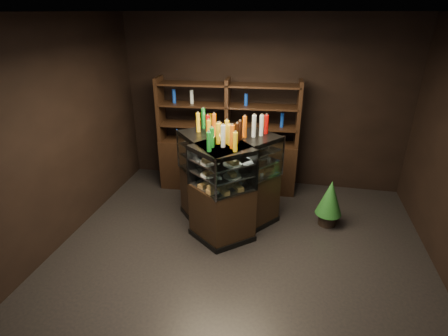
{
  "coord_description": "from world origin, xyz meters",
  "views": [
    {
      "loc": [
        0.56,
        -3.61,
        3.02
      ],
      "look_at": [
        -0.31,
        0.62,
        1.06
      ],
      "focal_mm": 28.0,
      "sensor_mm": 36.0,
      "label": 1
    }
  ],
  "objects": [
    {
      "name": "display_case",
      "position": [
        -0.33,
        0.8,
        0.47
      ],
      "size": [
        1.61,
        1.41,
        1.4
      ],
      "rotation": [
        0.0,
        0.0,
        0.02
      ],
      "color": "black",
      "rests_on": "ground"
    },
    {
      "name": "ground",
      "position": [
        0.0,
        0.0,
        0.0
      ],
      "size": [
        5.0,
        5.0,
        0.0
      ],
      "primitive_type": "plane",
      "color": "black",
      "rests_on": "ground"
    },
    {
      "name": "potted_conifer",
      "position": [
        1.19,
        1.16,
        0.48
      ],
      "size": [
        0.39,
        0.39,
        0.84
      ],
      "rotation": [
        0.0,
        0.0,
        -0.31
      ],
      "color": "black",
      "rests_on": "ground"
    },
    {
      "name": "food_display",
      "position": [
        -0.33,
        0.8,
        1.06
      ],
      "size": [
        1.19,
        1.03,
        0.43
      ],
      "color": "#B07B3F",
      "rests_on": "display_case"
    },
    {
      "name": "bottles_top",
      "position": [
        -0.33,
        0.8,
        1.54
      ],
      "size": [
        1.02,
        0.89,
        0.3
      ],
      "color": "silver",
      "rests_on": "display_case"
    },
    {
      "name": "room_shell",
      "position": [
        0.0,
        0.0,
        1.94
      ],
      "size": [
        5.02,
        5.02,
        3.01
      ],
      "color": "black",
      "rests_on": "ground"
    },
    {
      "name": "back_shelving",
      "position": [
        -0.55,
        2.05,
        0.61
      ],
      "size": [
        2.44,
        0.58,
        2.0
      ],
      "rotation": [
        0.0,
        0.0,
        0.07
      ],
      "color": "black",
      "rests_on": "ground"
    }
  ]
}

